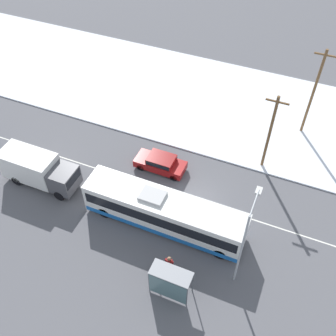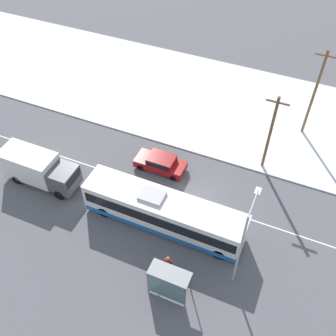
{
  "view_description": "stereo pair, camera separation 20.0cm",
  "coord_description": "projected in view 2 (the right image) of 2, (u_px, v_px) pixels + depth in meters",
  "views": [
    {
      "loc": [
        5.74,
        -19.12,
        25.0
      ],
      "look_at": [
        -2.89,
        1.29,
        1.4
      ],
      "focal_mm": 42.0,
      "sensor_mm": 36.0,
      "label": 1
    },
    {
      "loc": [
        5.93,
        -19.04,
        25.0
      ],
      "look_at": [
        -2.89,
        1.29,
        1.4
      ],
      "focal_mm": 42.0,
      "sensor_mm": 36.0,
      "label": 2
    }
  ],
  "objects": [
    {
      "name": "ground_plane",
      "position": [
        194.0,
        201.0,
        31.8
      ],
      "size": [
        120.0,
        120.0,
        0.0
      ],
      "primitive_type": "plane",
      "color": "#56565B"
    },
    {
      "name": "snow_lot",
      "position": [
        239.0,
        109.0,
        39.81
      ],
      "size": [
        80.0,
        15.37,
        0.12
      ],
      "color": "silver",
      "rests_on": "ground_plane"
    },
    {
      "name": "lane_marking_center",
      "position": [
        194.0,
        201.0,
        31.8
      ],
      "size": [
        60.0,
        0.12,
        0.0
      ],
      "color": "silver",
      "rests_on": "ground_plane"
    },
    {
      "name": "city_bus",
      "position": [
        164.0,
        212.0,
        29.14
      ],
      "size": [
        12.34,
        2.57,
        3.12
      ],
      "color": "white",
      "rests_on": "ground_plane"
    },
    {
      "name": "box_truck",
      "position": [
        38.0,
        168.0,
        32.12
      ],
      "size": [
        6.53,
        2.3,
        2.89
      ],
      "color": "silver",
      "rests_on": "ground_plane"
    },
    {
      "name": "sedan_car",
      "position": [
        161.0,
        162.0,
        33.67
      ],
      "size": [
        4.38,
        1.8,
        1.43
      ],
      "rotation": [
        0.0,
        0.0,
        3.14
      ],
      "color": "maroon",
      "rests_on": "ground_plane"
    },
    {
      "name": "pedestrian_at_stop",
      "position": [
        168.0,
        263.0,
        26.75
      ],
      "size": [
        0.63,
        0.28,
        1.75
      ],
      "color": "#23232D",
      "rests_on": "ground_plane"
    },
    {
      "name": "bus_shelter",
      "position": [
        168.0,
        282.0,
        25.14
      ],
      "size": [
        2.73,
        1.2,
        2.4
      ],
      "color": "gray",
      "rests_on": "ground_plane"
    },
    {
      "name": "streetlamp",
      "position": [
        244.0,
        237.0,
        23.98
      ],
      "size": [
        0.36,
        2.54,
        7.34
      ],
      "color": "#9EA3A8",
      "rests_on": "ground_plane"
    },
    {
      "name": "utility_pole_roadside",
      "position": [
        270.0,
        133.0,
        31.61
      ],
      "size": [
        1.8,
        0.24,
        7.44
      ],
      "color": "brown",
      "rests_on": "ground_plane"
    },
    {
      "name": "utility_pole_snowlot",
      "position": [
        314.0,
        93.0,
        34.23
      ],
      "size": [
        1.8,
        0.24,
        8.67
      ],
      "color": "brown",
      "rests_on": "ground_plane"
    }
  ]
}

